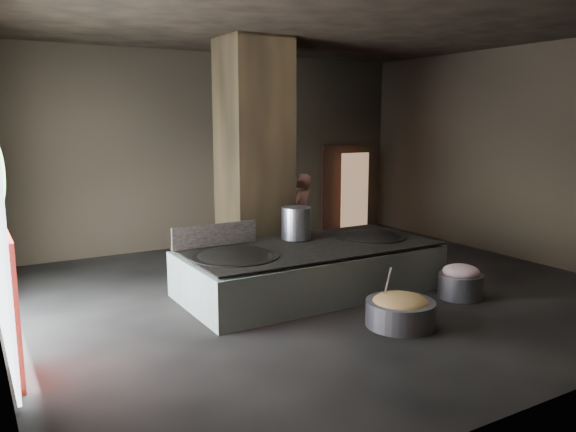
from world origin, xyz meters
TOP-DOWN VIEW (x-y plane):
  - floor at (0.00, 0.00)m, footprint 10.00×9.00m
  - ceiling at (0.00, 0.00)m, footprint 10.00×9.00m
  - back_wall at (0.00, 4.55)m, footprint 10.00×0.10m
  - front_wall at (0.00, -4.55)m, footprint 10.00×0.10m
  - right_wall at (5.05, 0.00)m, footprint 0.10×9.00m
  - pillar at (-0.30, 1.90)m, footprint 1.20×1.20m
  - hearth_platform at (-0.17, 0.05)m, footprint 4.44×2.16m
  - platform_cap at (-0.17, 0.05)m, footprint 4.32×2.07m
  - wok_left at (-1.62, -0.00)m, footprint 1.39×1.39m
  - wok_left_rim at (-1.62, -0.00)m, footprint 1.42×1.42m
  - wok_right at (1.18, 0.10)m, footprint 1.30×1.30m
  - wok_right_rim at (1.18, 0.10)m, footprint 1.33×1.33m
  - stock_pot at (-0.12, 0.60)m, footprint 0.54×0.54m
  - splash_guard at (-1.62, 0.80)m, footprint 1.54×0.07m
  - cook at (0.98, 2.22)m, footprint 0.79×0.73m
  - veg_basin at (0.09, -2.00)m, footprint 1.04×1.04m
  - veg_fill at (0.09, -2.00)m, footprint 0.83×0.83m
  - ladle at (-0.06, -1.85)m, footprint 0.18×0.38m
  - meat_basin at (1.86, -1.50)m, footprint 0.86×0.86m
  - meat_fill at (1.86, -1.50)m, footprint 0.61×0.61m
  - doorway_near at (1.20, 4.45)m, footprint 1.18×0.08m
  - doorway_near_glow at (1.01, 4.37)m, footprint 0.81×0.04m
  - doorway_far at (3.60, 4.45)m, footprint 1.18×0.08m
  - doorway_far_glow at (3.88, 4.16)m, footprint 0.88×0.04m
  - pavilion_sliver at (-4.88, -1.10)m, footprint 0.05×0.90m

SIDE VIEW (x-z plane):
  - floor at x=0.00m, z-range -0.10..0.00m
  - veg_basin at x=0.09m, z-range 0.00..0.37m
  - meat_basin at x=1.86m, z-range 0.00..0.41m
  - veg_fill at x=0.09m, z-range 0.22..0.48m
  - hearth_platform at x=-0.17m, z-range 0.00..0.77m
  - meat_fill at x=1.86m, z-range 0.33..0.57m
  - ladle at x=-0.06m, z-range 0.19..0.91m
  - wok_left at x=-1.62m, z-range 0.56..0.94m
  - wok_right at x=1.18m, z-range 0.57..0.93m
  - platform_cap at x=-0.17m, z-range 0.80..0.83m
  - wok_left_rim at x=-1.62m, z-range 0.80..0.84m
  - wok_right_rim at x=1.18m, z-range 0.80..0.84m
  - pavilion_sliver at x=-4.88m, z-range 0.00..1.70m
  - cook at x=0.98m, z-range 0.00..1.83m
  - splash_guard at x=-1.62m, z-range 0.84..1.22m
  - doorway_far_glow at x=3.88m, z-range 0.01..2.09m
  - doorway_near_glow at x=1.01m, z-range 0.10..2.00m
  - doorway_near at x=1.20m, z-range -0.09..2.29m
  - doorway_far at x=3.60m, z-range -0.09..2.29m
  - stock_pot at x=-0.12m, z-range 0.84..1.42m
  - back_wall at x=0.00m, z-range 0.00..4.50m
  - front_wall at x=0.00m, z-range 0.00..4.50m
  - right_wall at x=5.05m, z-range 0.00..4.50m
  - pillar at x=-0.30m, z-range 0.00..4.50m
  - ceiling at x=0.00m, z-range 4.50..4.60m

